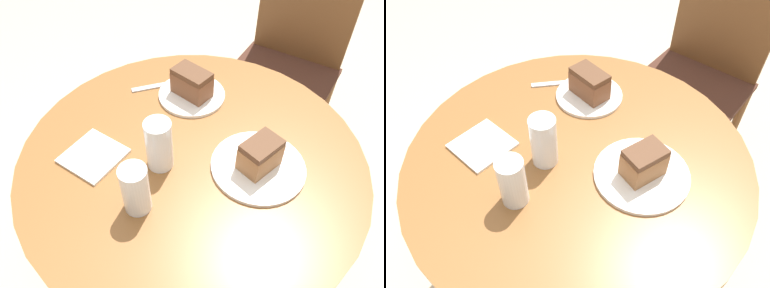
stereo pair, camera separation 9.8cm
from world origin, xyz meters
The scene contains 11 objects.
ground_plane centered at (0.00, 0.00, 0.00)m, with size 8.00×8.00×0.00m, color beige.
table centered at (0.00, 0.00, 0.56)m, with size 0.93×0.93×0.71m.
chair centered at (-0.14, 0.84, 0.50)m, with size 0.50×0.49×0.98m.
plate_near centered at (-0.15, 0.19, 0.72)m, with size 0.21×0.21×0.01m.
plate_far centered at (0.16, 0.07, 0.72)m, with size 0.25×0.25×0.01m.
cake_slice_near centered at (-0.15, 0.19, 0.77)m, with size 0.12×0.07×0.08m.
cake_slice_far centered at (0.16, 0.07, 0.77)m, with size 0.09×0.11×0.08m.
glass_lemonade centered at (0.01, -0.21, 0.77)m, with size 0.07×0.07×0.14m.
glass_water centered at (-0.04, -0.08, 0.78)m, with size 0.07×0.07×0.15m.
napkin_stack centered at (-0.20, -0.17, 0.72)m, with size 0.16×0.16×0.01m.
fork centered at (-0.27, 0.15, 0.72)m, with size 0.10×0.14×0.00m.
Camera 1 is at (0.42, -0.51, 1.48)m, focal length 35.00 mm.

